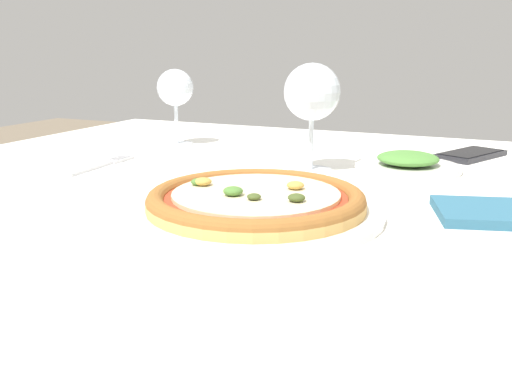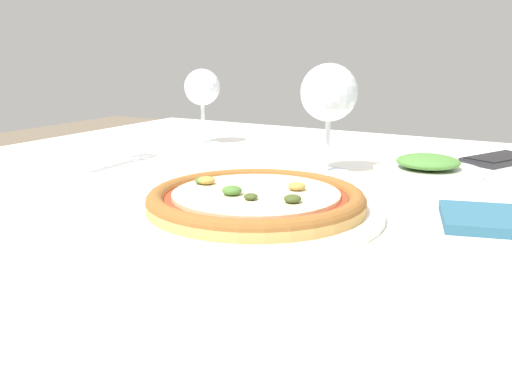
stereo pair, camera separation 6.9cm
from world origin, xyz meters
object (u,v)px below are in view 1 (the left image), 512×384
at_px(dining_table, 220,230).
at_px(wine_glass_far_left, 312,94).
at_px(cell_phone, 471,155).
at_px(pizza_plate, 256,203).
at_px(wine_glass_far_right, 175,90).
at_px(side_plate, 408,164).
at_px(fork, 102,165).

xyz_separation_m(dining_table, wine_glass_far_left, (0.11, 0.13, 0.21)).
bearing_deg(cell_phone, dining_table, -133.14).
xyz_separation_m(pizza_plate, wine_glass_far_right, (-0.36, 0.41, 0.10)).
relative_size(cell_phone, side_plate, 0.92).
bearing_deg(fork, cell_phone, 30.72).
bearing_deg(wine_glass_far_left, pizza_plate, -85.48).
bearing_deg(side_plate, cell_phone, 62.21).
xyz_separation_m(fork, side_plate, (0.49, 0.18, 0.01)).
xyz_separation_m(wine_glass_far_left, cell_phone, (0.23, 0.24, -0.12)).
distance_m(wine_glass_far_right, cell_phone, 0.59).
relative_size(pizza_plate, side_plate, 1.79).
height_order(pizza_plate, fork, pizza_plate).
relative_size(fork, cell_phone, 1.06).
xyz_separation_m(dining_table, wine_glass_far_right, (-0.24, 0.26, 0.19)).
bearing_deg(dining_table, cell_phone, 46.86).
distance_m(fork, side_plate, 0.52).
relative_size(dining_table, fork, 6.96).
xyz_separation_m(wine_glass_far_left, wine_glass_far_right, (-0.34, 0.14, -0.01)).
relative_size(wine_glass_far_left, wine_glass_far_right, 1.13).
distance_m(wine_glass_far_right, side_plate, 0.50).
height_order(wine_glass_far_left, side_plate, wine_glass_far_left).
xyz_separation_m(fork, cell_phone, (0.58, 0.34, 0.00)).
xyz_separation_m(dining_table, pizza_plate, (0.13, -0.14, 0.10)).
relative_size(pizza_plate, fork, 1.84).
relative_size(wine_glass_far_right, cell_phone, 0.98).
bearing_deg(side_plate, dining_table, -142.15).
height_order(pizza_plate, cell_phone, pizza_plate).
distance_m(pizza_plate, wine_glass_far_left, 0.29).
distance_m(pizza_plate, wine_glass_far_right, 0.55).
height_order(dining_table, cell_phone, cell_phone).
bearing_deg(side_plate, fork, -160.21).
relative_size(pizza_plate, wine_glass_far_right, 1.98).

